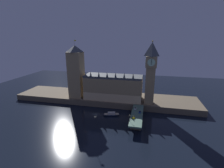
{
  "coord_description": "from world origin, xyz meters",
  "views": [
    {
      "loc": [
        49.85,
        -144.04,
        75.33
      ],
      "look_at": [
        13.07,
        20.0,
        27.81
      ],
      "focal_mm": 26.0,
      "sensor_mm": 36.0,
      "label": 1
    }
  ],
  "objects_px": {
    "victoria_tower": "(76,72)",
    "pedestrian_near_rail": "(130,119)",
    "car_northbound_lead": "(135,108)",
    "pedestrian_far_rail": "(133,107)",
    "clock_tower": "(151,72)",
    "car_northbound_trail": "(134,117)",
    "car_southbound_trail": "(140,112)",
    "pedestrian_mid_walk": "(142,116)",
    "street_lamp_near": "(130,117)",
    "boat_upstream": "(111,114)"
  },
  "relations": [
    {
      "from": "pedestrian_mid_walk",
      "to": "car_southbound_trail",
      "type": "bearing_deg",
      "value": 105.51
    },
    {
      "from": "pedestrian_mid_walk",
      "to": "street_lamp_near",
      "type": "bearing_deg",
      "value": -134.13
    },
    {
      "from": "car_northbound_lead",
      "to": "victoria_tower",
      "type": "bearing_deg",
      "value": 162.24
    },
    {
      "from": "car_southbound_trail",
      "to": "pedestrian_near_rail",
      "type": "bearing_deg",
      "value": -114.25
    },
    {
      "from": "car_northbound_trail",
      "to": "car_southbound_trail",
      "type": "bearing_deg",
      "value": 68.01
    },
    {
      "from": "pedestrian_mid_walk",
      "to": "boat_upstream",
      "type": "relative_size",
      "value": 0.11
    },
    {
      "from": "pedestrian_near_rail",
      "to": "pedestrian_far_rail",
      "type": "xyz_separation_m",
      "value": [
        0.0,
        24.8,
        0.11
      ]
    },
    {
      "from": "car_northbound_lead",
      "to": "pedestrian_far_rail",
      "type": "height_order",
      "value": "pedestrian_far_rail"
    },
    {
      "from": "pedestrian_mid_walk",
      "to": "car_northbound_lead",
      "type": "bearing_deg",
      "value": 114.56
    },
    {
      "from": "clock_tower",
      "to": "car_northbound_trail",
      "type": "relative_size",
      "value": 14.08
    },
    {
      "from": "clock_tower",
      "to": "car_southbound_trail",
      "type": "xyz_separation_m",
      "value": [
        -8.0,
        -27.15,
        -33.98
      ]
    },
    {
      "from": "car_southbound_trail",
      "to": "pedestrian_far_rail",
      "type": "relative_size",
      "value": 2.22
    },
    {
      "from": "pedestrian_far_rail",
      "to": "pedestrian_mid_walk",
      "type": "bearing_deg",
      "value": -61.53
    },
    {
      "from": "car_southbound_trail",
      "to": "clock_tower",
      "type": "bearing_deg",
      "value": 73.58
    },
    {
      "from": "car_southbound_trail",
      "to": "pedestrian_near_rail",
      "type": "xyz_separation_m",
      "value": [
        -7.13,
        -15.83,
        0.13
      ]
    },
    {
      "from": "car_southbound_trail",
      "to": "boat_upstream",
      "type": "bearing_deg",
      "value": 175.37
    },
    {
      "from": "car_southbound_trail",
      "to": "street_lamp_near",
      "type": "bearing_deg",
      "value": -111.85
    },
    {
      "from": "car_southbound_trail",
      "to": "street_lamp_near",
      "type": "relative_size",
      "value": 0.67
    },
    {
      "from": "car_northbound_trail",
      "to": "street_lamp_near",
      "type": "relative_size",
      "value": 0.8
    },
    {
      "from": "clock_tower",
      "to": "pedestrian_mid_walk",
      "type": "height_order",
      "value": "clock_tower"
    },
    {
      "from": "car_northbound_lead",
      "to": "street_lamp_near",
      "type": "xyz_separation_m",
      "value": [
        -2.78,
        -25.83,
        3.02
      ]
    },
    {
      "from": "victoria_tower",
      "to": "street_lamp_near",
      "type": "distance_m",
      "value": 89.09
    },
    {
      "from": "car_northbound_lead",
      "to": "boat_upstream",
      "type": "bearing_deg",
      "value": -168.47
    },
    {
      "from": "pedestrian_far_rail",
      "to": "street_lamp_near",
      "type": "relative_size",
      "value": 0.3
    },
    {
      "from": "clock_tower",
      "to": "car_northbound_lead",
      "type": "bearing_deg",
      "value": -122.39
    },
    {
      "from": "victoria_tower",
      "to": "car_southbound_trail",
      "type": "distance_m",
      "value": 87.87
    },
    {
      "from": "car_northbound_trail",
      "to": "pedestrian_mid_walk",
      "type": "xyz_separation_m",
      "value": [
        7.13,
        3.21,
        0.35
      ]
    },
    {
      "from": "clock_tower",
      "to": "street_lamp_near",
      "type": "xyz_separation_m",
      "value": [
        -15.53,
        -45.94,
        -30.98
      ]
    },
    {
      "from": "victoria_tower",
      "to": "car_northbound_trail",
      "type": "relative_size",
      "value": 14.14
    },
    {
      "from": "victoria_tower",
      "to": "pedestrian_far_rail",
      "type": "relative_size",
      "value": 37.56
    },
    {
      "from": "victoria_tower",
      "to": "car_southbound_trail",
      "type": "bearing_deg",
      "value": -21.4
    },
    {
      "from": "pedestrian_near_rail",
      "to": "street_lamp_near",
      "type": "height_order",
      "value": "street_lamp_near"
    },
    {
      "from": "clock_tower",
      "to": "pedestrian_far_rail",
      "type": "relative_size",
      "value": 37.4
    },
    {
      "from": "pedestrian_far_rail",
      "to": "car_southbound_trail",
      "type": "bearing_deg",
      "value": -51.51
    },
    {
      "from": "pedestrian_far_rail",
      "to": "pedestrian_near_rail",
      "type": "bearing_deg",
      "value": -90.0
    },
    {
      "from": "clock_tower",
      "to": "pedestrian_near_rail",
      "type": "xyz_separation_m",
      "value": [
        -15.13,
        -42.98,
        -33.86
      ]
    },
    {
      "from": "victoria_tower",
      "to": "boat_upstream",
      "type": "height_order",
      "value": "victoria_tower"
    },
    {
      "from": "car_southbound_trail",
      "to": "boat_upstream",
      "type": "relative_size",
      "value": 0.23
    },
    {
      "from": "victoria_tower",
      "to": "pedestrian_far_rail",
      "type": "bearing_deg",
      "value": -16.89
    },
    {
      "from": "clock_tower",
      "to": "street_lamp_near",
      "type": "bearing_deg",
      "value": -108.68
    },
    {
      "from": "victoria_tower",
      "to": "street_lamp_near",
      "type": "relative_size",
      "value": 11.32
    },
    {
      "from": "car_northbound_trail",
      "to": "street_lamp_near",
      "type": "bearing_deg",
      "value": -111.63
    },
    {
      "from": "pedestrian_far_rail",
      "to": "victoria_tower",
      "type": "bearing_deg",
      "value": 163.11
    },
    {
      "from": "car_northbound_trail",
      "to": "pedestrian_far_rail",
      "type": "distance_m",
      "value": 20.89
    },
    {
      "from": "victoria_tower",
      "to": "pedestrian_near_rail",
      "type": "height_order",
      "value": "victoria_tower"
    },
    {
      "from": "boat_upstream",
      "to": "pedestrian_far_rail",
      "type": "bearing_deg",
      "value": 17.71
    },
    {
      "from": "car_northbound_lead",
      "to": "car_northbound_trail",
      "type": "distance_m",
      "value": 18.82
    },
    {
      "from": "pedestrian_mid_walk",
      "to": "street_lamp_near",
      "type": "relative_size",
      "value": 0.31
    },
    {
      "from": "car_northbound_lead",
      "to": "pedestrian_mid_walk",
      "type": "distance_m",
      "value": 17.16
    },
    {
      "from": "car_northbound_lead",
      "to": "pedestrian_near_rail",
      "type": "height_order",
      "value": "pedestrian_near_rail"
    }
  ]
}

